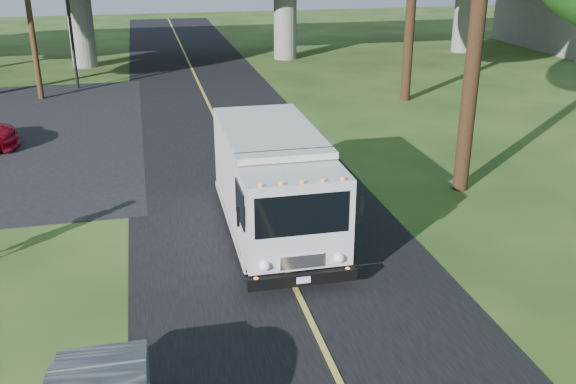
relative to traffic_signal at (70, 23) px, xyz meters
name	(u,v)px	position (x,y,z in m)	size (l,w,h in m)	color
road	(251,194)	(6.00, -16.00, -3.19)	(7.00, 90.00, 0.02)	black
lane_line	(251,193)	(6.00, -16.00, -3.17)	(0.12, 90.00, 0.01)	gold
traffic_signal	(70,23)	(0.00, 0.00, 0.00)	(0.18, 0.22, 5.20)	black
step_van	(274,181)	(6.12, -18.81, -1.77)	(2.35, 6.29, 2.64)	silver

